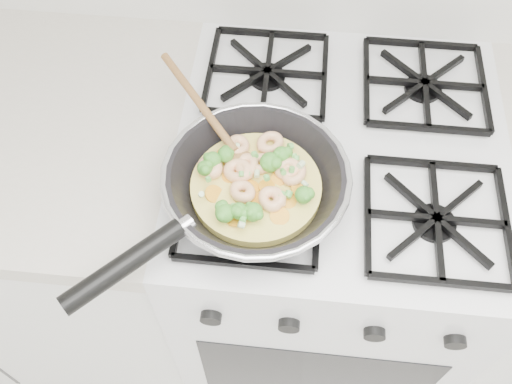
# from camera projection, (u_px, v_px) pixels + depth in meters

# --- Properties ---
(stove) EXTENTS (0.60, 0.60, 0.92)m
(stove) POSITION_uv_depth(u_px,v_px,m) (319.00, 256.00, 1.36)
(stove) COLOR white
(stove) RESTS_ON ground
(counter_left) EXTENTS (1.00, 0.60, 0.90)m
(counter_left) POSITION_uv_depth(u_px,v_px,m) (5.00, 229.00, 1.42)
(counter_left) COLOR white
(counter_left) RESTS_ON ground
(skillet) EXTENTS (0.40, 0.48, 0.09)m
(skillet) POSITION_uv_depth(u_px,v_px,m) (253.00, 183.00, 0.88)
(skillet) COLOR black
(skillet) RESTS_ON stove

